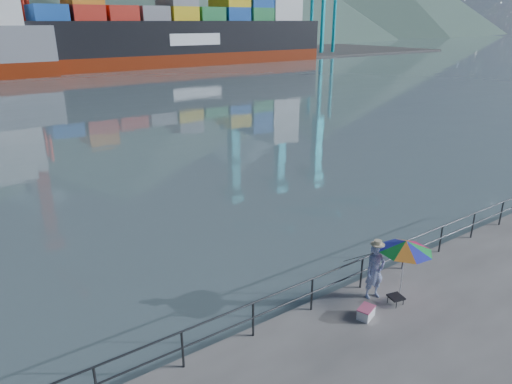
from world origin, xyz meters
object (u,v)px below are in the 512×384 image
at_px(beach_umbrella, 406,246).
at_px(cooler_bag, 366,313).
at_px(container_ship, 191,31).
at_px(fisherman, 375,271).

bearing_deg(beach_umbrella, cooler_bag, -176.83).
relative_size(cooler_bag, container_ship, 0.01).
bearing_deg(fisherman, beach_umbrella, -27.01).
distance_m(fisherman, container_ship, 80.98).
bearing_deg(cooler_bag, container_ship, 47.22).
xyz_separation_m(fisherman, container_ship, (32.51, 74.00, 4.99)).
bearing_deg(cooler_bag, fisherman, 13.52).
xyz_separation_m(fisherman, cooler_bag, (-0.94, -0.59, -0.71)).
height_order(fisherman, container_ship, container_ship).
bearing_deg(container_ship, cooler_bag, -114.15).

